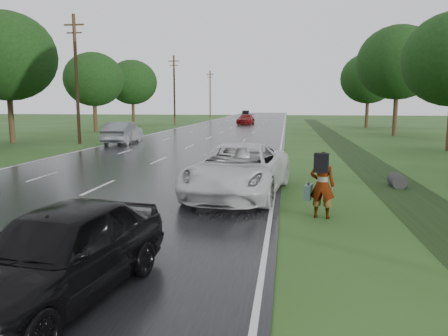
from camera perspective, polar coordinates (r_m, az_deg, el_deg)
road at (r=53.30m, az=0.47°, el=5.03°), size 14.00×180.00×0.04m
edge_stripe_east at (r=52.81m, az=7.77°, el=4.95°), size 0.12×180.00×0.01m
edge_stripe_west at (r=54.61m, az=-6.59°, el=5.09°), size 0.12×180.00×0.01m
center_line at (r=53.30m, az=0.47°, el=5.06°), size 0.12×180.00×0.01m
drainage_ditch at (r=26.97m, az=17.39°, el=1.23°), size 2.20×120.00×0.56m
utility_pole_mid at (r=36.63m, az=-18.71°, el=11.09°), size 1.60×0.26×10.00m
utility_pole_far at (r=64.84m, az=-6.51°, el=10.18°), size 1.60×0.26×10.00m
utility_pole_distant at (r=94.16m, az=-1.82°, el=9.71°), size 1.60×0.26×10.00m
tree_east_d at (r=47.09m, az=21.79°, el=12.66°), size 8.00×8.00×10.76m
tree_east_f at (r=60.68m, az=18.36°, el=11.04°), size 7.20×7.20×9.62m
tree_west_c at (r=39.68m, az=-26.52°, el=12.92°), size 7.80×7.80×10.43m
tree_west_d at (r=51.43m, az=-16.66°, el=11.02°), size 6.60×6.60×8.80m
tree_west_f at (r=64.63m, az=-11.88°, el=10.90°), size 7.00×7.00×9.29m
pedestrian at (r=12.76m, az=12.59°, el=-2.05°), size 0.92×0.91×1.92m
white_pickup at (r=15.43m, az=1.90°, el=-0.22°), size 3.70×6.77×1.80m
dark_sedan at (r=7.80m, az=-20.72°, el=-10.25°), size 2.62×5.00×1.62m
silver_sedan at (r=35.82m, az=-13.07°, el=4.53°), size 2.13×5.40×1.75m
far_car_red at (r=66.01m, az=2.86°, el=6.37°), size 2.57×5.36×1.51m
far_car_dark at (r=102.17m, az=2.87°, el=7.12°), size 1.71×4.40×1.43m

